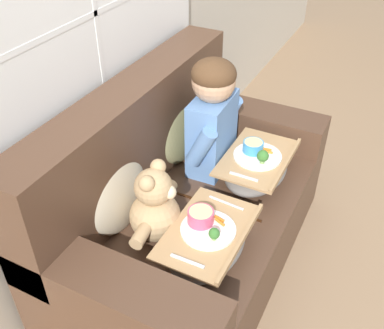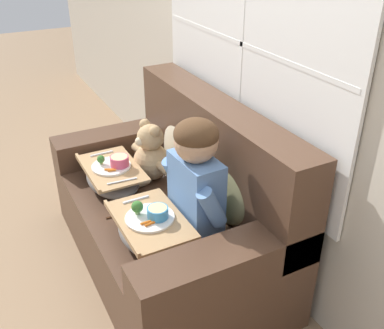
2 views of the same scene
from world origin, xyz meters
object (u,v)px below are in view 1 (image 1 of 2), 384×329
(couch, at_px, (183,208))
(throw_pillow_behind_child, at_px, (177,126))
(throw_pillow_behind_teddy, at_px, (115,189))
(child_figure, at_px, (213,111))
(teddy_bear, at_px, (156,208))
(lap_tray_child, at_px, (256,167))
(lap_tray_teddy, at_px, (208,241))

(couch, height_order, throw_pillow_behind_child, couch)
(throw_pillow_behind_teddy, bearing_deg, couch, -32.56)
(child_figure, height_order, teddy_bear, child_figure)
(couch, bearing_deg, throw_pillow_behind_child, 32.56)
(throw_pillow_behind_child, relative_size, throw_pillow_behind_teddy, 0.97)
(throw_pillow_behind_child, height_order, lap_tray_child, throw_pillow_behind_child)
(teddy_bear, bearing_deg, couch, 4.67)
(teddy_bear, bearing_deg, lap_tray_teddy, -90.01)
(couch, relative_size, lap_tray_teddy, 3.35)
(throw_pillow_behind_child, height_order, throw_pillow_behind_teddy, throw_pillow_behind_teddy)
(child_figure, bearing_deg, lap_tray_teddy, -156.48)
(throw_pillow_behind_teddy, bearing_deg, lap_tray_child, -38.28)
(throw_pillow_behind_child, distance_m, lap_tray_teddy, 0.75)
(couch, relative_size, teddy_bear, 3.94)
(lap_tray_teddy, bearing_deg, throw_pillow_behind_child, 38.26)
(throw_pillow_behind_teddy, xyz_separation_m, lap_tray_teddy, (0.00, -0.46, -0.11))
(couch, xyz_separation_m, lap_tray_teddy, (-0.29, -0.27, 0.16))
(throw_pillow_behind_teddy, bearing_deg, lap_tray_teddy, -89.92)
(throw_pillow_behind_teddy, distance_m, lap_tray_child, 0.75)
(couch, distance_m, child_figure, 0.52)
(child_figure, xyz_separation_m, teddy_bear, (-0.58, -0.00, -0.18))
(throw_pillow_behind_teddy, bearing_deg, teddy_bear, -89.81)
(throw_pillow_behind_teddy, height_order, lap_tray_child, throw_pillow_behind_teddy)
(throw_pillow_behind_teddy, distance_m, lap_tray_teddy, 0.47)
(throw_pillow_behind_child, bearing_deg, teddy_bear, -160.18)
(child_figure, distance_m, teddy_bear, 0.61)
(couch, relative_size, child_figure, 2.60)
(throw_pillow_behind_child, xyz_separation_m, lap_tray_teddy, (-0.58, -0.46, -0.11))
(teddy_bear, bearing_deg, throw_pillow_behind_teddy, 90.19)
(child_figure, bearing_deg, lap_tray_child, -89.99)
(teddy_bear, relative_size, lap_tray_child, 0.85)
(teddy_bear, xyz_separation_m, lap_tray_teddy, (-0.00, -0.25, -0.08))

